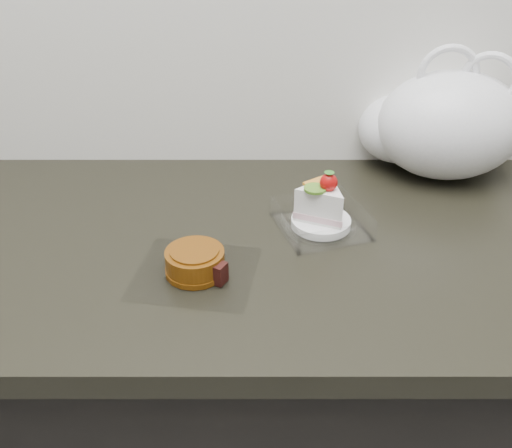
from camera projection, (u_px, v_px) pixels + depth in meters
counter at (242, 414)px, 1.21m from camera, size 2.04×0.64×0.90m
cake_tray at (321, 213)px, 0.99m from camera, size 0.18×0.18×0.11m
mooncake_wrap at (196, 264)px, 0.88m from camera, size 0.21×0.20×0.04m
plastic_bag at (439, 125)px, 1.13m from camera, size 0.35×0.28×0.27m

